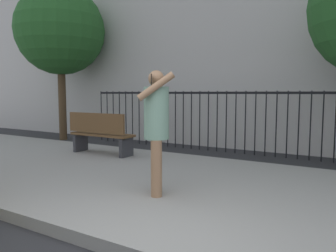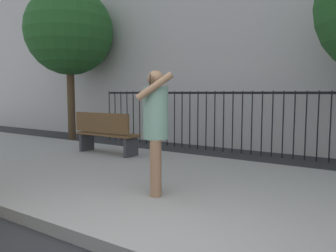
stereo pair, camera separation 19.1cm
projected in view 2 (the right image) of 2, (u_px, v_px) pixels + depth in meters
sidewalk at (237, 197)px, 4.77m from camera, size 28.00×4.40×0.15m
iron_fence at (300, 116)px, 7.74m from camera, size 12.03×0.04×1.60m
pedestrian_on_phone at (156, 123)px, 4.59m from camera, size 0.62×0.72×1.70m
street_bench at (105, 132)px, 7.70m from camera, size 1.60×0.45×0.95m
street_tree_far at (69, 32)px, 10.99m from camera, size 2.85×2.85×4.99m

